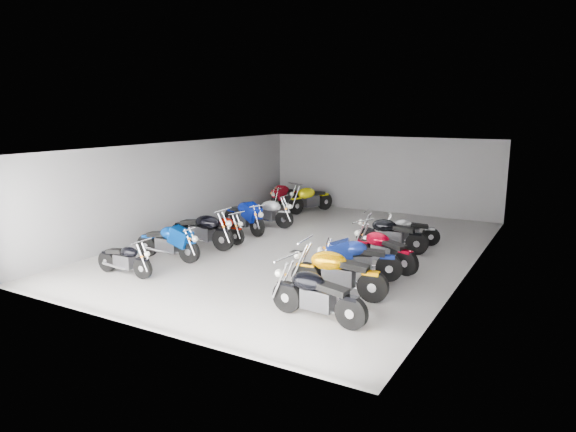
# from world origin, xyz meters

# --- Properties ---
(ground) EXTENTS (14.00, 14.00, 0.00)m
(ground) POSITION_xyz_m (0.00, 0.00, 0.00)
(ground) COLOR #989690
(ground) RESTS_ON ground
(wall_back) EXTENTS (10.00, 0.10, 3.20)m
(wall_back) POSITION_xyz_m (0.00, 7.00, 1.60)
(wall_back) COLOR slate
(wall_back) RESTS_ON ground
(wall_left) EXTENTS (0.10, 14.00, 3.20)m
(wall_left) POSITION_xyz_m (-5.00, 0.00, 1.60)
(wall_left) COLOR slate
(wall_left) RESTS_ON ground
(wall_right) EXTENTS (0.10, 14.00, 3.20)m
(wall_right) POSITION_xyz_m (5.00, 0.00, 1.60)
(wall_right) COLOR slate
(wall_right) RESTS_ON ground
(ceiling) EXTENTS (10.00, 14.00, 0.04)m
(ceiling) POSITION_xyz_m (0.00, 0.00, 3.22)
(ceiling) COLOR black
(ceiling) RESTS_ON wall_back
(drain_grate) EXTENTS (0.32, 0.32, 0.01)m
(drain_grate) POSITION_xyz_m (0.00, -0.50, 0.01)
(drain_grate) COLOR black
(drain_grate) RESTS_ON ground
(motorcycle_left_a) EXTENTS (1.85, 0.36, 0.81)m
(motorcycle_left_a) POSITION_xyz_m (-2.81, -4.73, 0.44)
(motorcycle_left_a) COLOR black
(motorcycle_left_a) RESTS_ON ground
(motorcycle_left_b) EXTENTS (2.19, 0.47, 0.96)m
(motorcycle_left_b) POSITION_xyz_m (-2.81, -3.09, 0.52)
(motorcycle_left_b) COLOR black
(motorcycle_left_b) RESTS_ON ground
(motorcycle_left_c) EXTENTS (2.37, 0.49, 1.04)m
(motorcycle_left_c) POSITION_xyz_m (-2.81, -1.55, 0.57)
(motorcycle_left_c) COLOR black
(motorcycle_left_c) RESTS_ON ground
(motorcycle_left_d) EXTENTS (1.93, 0.49, 0.85)m
(motorcycle_left_d) POSITION_xyz_m (-2.72, -0.61, 0.46)
(motorcycle_left_d) COLOR black
(motorcycle_left_d) RESTS_ON ground
(motorcycle_left_e) EXTENTS (2.25, 1.03, 1.04)m
(motorcycle_left_e) POSITION_xyz_m (-2.88, 0.89, 0.57)
(motorcycle_left_e) COLOR black
(motorcycle_left_e) RESTS_ON ground
(motorcycle_left_f) EXTENTS (2.23, 0.51, 0.98)m
(motorcycle_left_f) POSITION_xyz_m (-2.68, 2.04, 0.53)
(motorcycle_left_f) COLOR black
(motorcycle_left_f) RESTS_ON ground
(motorcycle_right_a) EXTENTS (2.24, 0.49, 0.99)m
(motorcycle_right_a) POSITION_xyz_m (2.89, -4.88, 0.54)
(motorcycle_right_a) COLOR black
(motorcycle_right_a) RESTS_ON ground
(motorcycle_right_b) EXTENTS (2.37, 0.52, 1.04)m
(motorcycle_right_b) POSITION_xyz_m (2.69, -3.41, 0.57)
(motorcycle_right_b) COLOR black
(motorcycle_right_b) RESTS_ON ground
(motorcycle_right_c) EXTENTS (2.12, 0.94, 0.98)m
(motorcycle_right_c) POSITION_xyz_m (2.63, -2.04, 0.53)
(motorcycle_right_c) COLOR black
(motorcycle_right_c) RESTS_ON ground
(motorcycle_right_d) EXTENTS (2.13, 0.91, 0.98)m
(motorcycle_right_d) POSITION_xyz_m (2.88, -0.80, 0.53)
(motorcycle_right_d) COLOR black
(motorcycle_right_d) RESTS_ON ground
(motorcycle_right_e) EXTENTS (2.24, 0.50, 0.98)m
(motorcycle_right_e) POSITION_xyz_m (2.50, 0.98, 0.54)
(motorcycle_right_e) COLOR black
(motorcycle_right_e) RESTS_ON ground
(motorcycle_right_f) EXTENTS (1.83, 0.90, 0.85)m
(motorcycle_right_f) POSITION_xyz_m (2.75, 2.02, 0.47)
(motorcycle_right_f) COLOR black
(motorcycle_right_f) RESTS_ON ground
(motorcycle_back_a) EXTENTS (0.45, 2.17, 0.95)m
(motorcycle_back_a) POSITION_xyz_m (-4.00, 5.71, 0.52)
(motorcycle_back_a) COLOR black
(motorcycle_back_a) RESTS_ON ground
(motorcycle_back_b) EXTENTS (1.00, 2.28, 1.05)m
(motorcycle_back_b) POSITION_xyz_m (-2.53, 5.35, 0.57)
(motorcycle_back_b) COLOR black
(motorcycle_back_b) RESTS_ON ground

